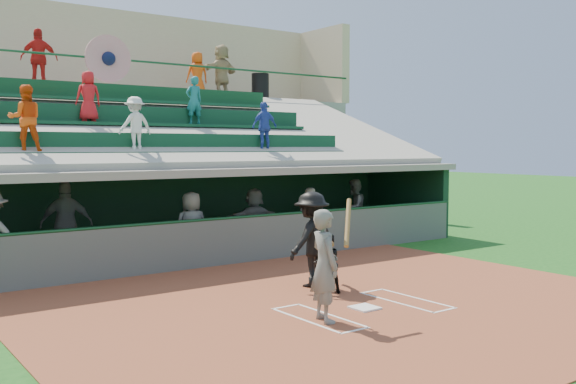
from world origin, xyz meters
TOP-DOWN VIEW (x-y plane):
  - ground at (0.00, 0.00)m, footprint 100.00×100.00m
  - dirt_slab at (0.00, 0.50)m, footprint 11.00×9.00m
  - home_plate at (0.00, 0.00)m, footprint 0.43×0.43m
  - batters_box_chalk at (0.00, 0.00)m, footprint 2.65×1.85m
  - dugout_floor at (0.00, 6.75)m, footprint 16.00×3.50m
  - concourse_slab at (0.00, 13.50)m, footprint 20.00×3.00m
  - grandstand at (-0.01, 10.51)m, footprint 20.40×10.40m
  - batter_at_plate at (-1.06, -0.21)m, footprint 0.91×0.79m
  - catcher at (0.20, 1.26)m, footprint 0.60×0.49m
  - home_umpire at (0.36, 1.95)m, footprint 1.37×1.00m
  - dugout_bench at (-0.09, 7.94)m, footprint 14.59×3.01m
  - dugout_player_b at (-2.98, 6.85)m, footprint 1.25×0.83m
  - dugout_player_c at (-0.41, 5.61)m, footprint 0.88×0.62m
  - dugout_player_d at (1.69, 6.10)m, footprint 1.61×0.68m
  - dugout_player_e at (3.07, 5.54)m, footprint 0.67×0.49m
  - dugout_player_f at (5.62, 6.55)m, footprint 1.04×0.93m
  - trash_bin at (6.17, 12.56)m, footprint 0.66×0.66m
  - concourse_staff_a at (-1.92, 12.74)m, footprint 1.18×0.80m
  - concourse_staff_b at (3.59, 12.77)m, footprint 0.86×0.62m
  - concourse_staff_c at (4.70, 12.97)m, footprint 1.96×1.13m

SIDE VIEW (x-z plane):
  - ground at x=0.00m, z-range 0.00..0.00m
  - dirt_slab at x=0.00m, z-range 0.00..0.02m
  - dugout_floor at x=0.00m, z-range 0.00..0.04m
  - batters_box_chalk at x=0.00m, z-range 0.02..0.03m
  - home_plate at x=0.00m, z-range 0.02..0.05m
  - dugout_bench at x=-0.09m, z-range 0.04..0.48m
  - catcher at x=0.20m, z-range 0.02..1.16m
  - dugout_player_e at x=3.07m, z-range 0.04..1.72m
  - dugout_player_d at x=1.69m, z-range 0.04..1.72m
  - dugout_player_c at x=-0.41m, z-range 0.04..1.74m
  - dugout_player_f at x=5.62m, z-range 0.04..1.82m
  - batter_at_plate at x=-1.06m, z-range -0.05..1.91m
  - home_umpire at x=0.36m, z-range 0.02..1.91m
  - dugout_player_b at x=-2.98m, z-range 0.04..2.02m
  - grandstand at x=-0.01m, z-range -1.64..6.16m
  - concourse_slab at x=0.00m, z-range 0.00..4.60m
  - trash_bin at x=6.17m, z-range 4.60..5.59m
  - concourse_staff_b at x=3.59m, z-range 4.60..6.22m
  - concourse_staff_a at x=-1.92m, z-range 4.60..6.47m
  - concourse_staff_c at x=4.70m, z-range 4.60..6.61m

